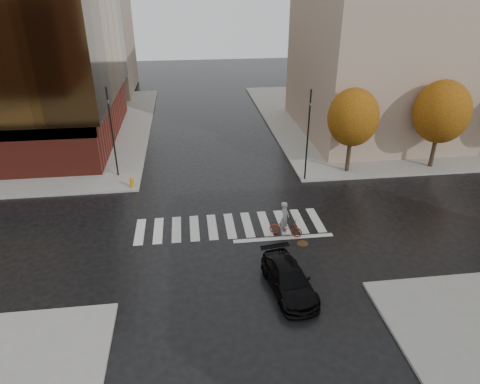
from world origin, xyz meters
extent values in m
plane|color=black|center=(0.00, 0.00, 0.00)|extent=(120.00, 120.00, 0.00)
cube|color=gray|center=(21.00, 21.00, 0.07)|extent=(30.00, 30.00, 0.15)
cube|color=silver|center=(0.00, 0.50, 0.01)|extent=(12.00, 3.00, 0.01)
cube|color=tan|center=(17.00, 17.00, 9.15)|extent=(16.00, 16.00, 18.00)
cube|color=tan|center=(-16.00, 37.00, 10.15)|extent=(14.00, 12.00, 20.00)
cylinder|color=black|center=(10.00, 7.40, 1.55)|extent=(0.32, 0.32, 2.80)
ellipsoid|color=#9D5E0F|center=(10.00, 7.40, 4.47)|extent=(3.80, 3.80, 4.37)
cylinder|color=black|center=(17.00, 7.40, 1.55)|extent=(0.32, 0.32, 2.80)
ellipsoid|color=#9D5E0F|center=(17.00, 7.40, 4.63)|extent=(4.20, 4.20, 4.83)
imported|color=black|center=(2.21, -5.90, 0.65)|extent=(2.42, 4.71, 1.31)
imported|color=#952F0D|center=(3.17, -1.00, 0.52)|extent=(2.08, 1.46, 1.04)
imported|color=#919499|center=(3.07, -1.00, 1.19)|extent=(0.78, 0.91, 2.11)
cylinder|color=black|center=(-7.78, 8.81, 3.54)|extent=(0.12, 0.12, 6.79)
imported|color=black|center=(-7.78, 8.81, 6.00)|extent=(0.17, 0.14, 0.85)
cylinder|color=black|center=(6.30, 6.30, 3.54)|extent=(0.12, 0.12, 6.78)
imported|color=black|center=(6.30, 6.30, 6.00)|extent=(0.18, 0.20, 0.85)
cylinder|color=#C6820B|center=(-6.50, 6.50, 0.47)|extent=(0.26, 0.26, 0.64)
sphere|color=#C6820B|center=(-6.50, 6.50, 0.79)|extent=(0.28, 0.28, 0.28)
cylinder|color=#51391D|center=(3.97, -2.00, 0.01)|extent=(0.81, 0.81, 0.01)
camera|label=1|loc=(-2.28, -22.13, 13.86)|focal=32.00mm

